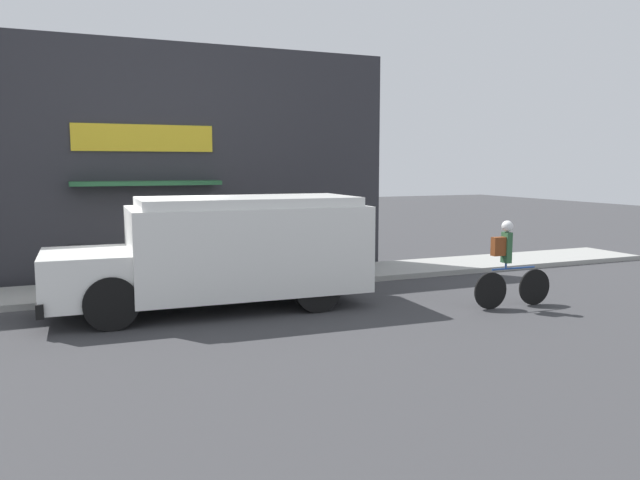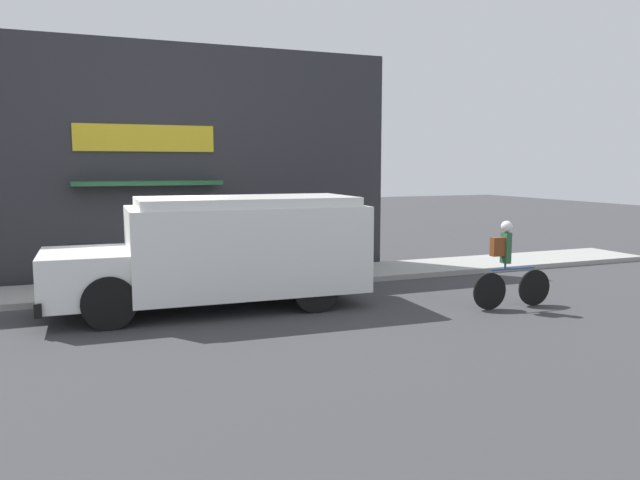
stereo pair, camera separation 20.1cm
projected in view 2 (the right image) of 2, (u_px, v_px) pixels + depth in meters
ground_plane at (151, 300)px, 12.88m from camera, size 70.00×70.00×0.00m
sidewalk at (145, 288)px, 13.80m from camera, size 28.00×2.01×0.13m
storefront at (134, 162)px, 14.75m from camera, size 13.10×0.80×5.68m
school_bus at (225, 250)px, 12.02m from camera, size 6.07×2.70×2.16m
cyclist at (508, 267)px, 12.05m from camera, size 1.76×0.22×1.71m
trash_bin at (79, 266)px, 13.46m from camera, size 0.49×0.49×0.94m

